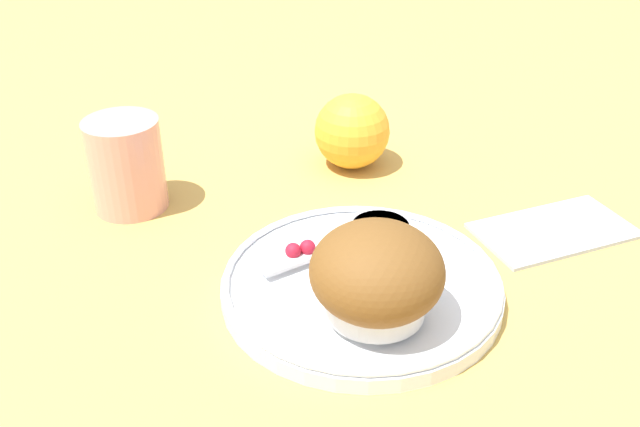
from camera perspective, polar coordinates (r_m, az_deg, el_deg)
name	(u,v)px	position (r m, az deg, el deg)	size (l,w,h in m)	color
ground_plane	(375,285)	(0.64, 4.46, -5.74)	(3.00, 3.00, 0.00)	tan
plate	(361,284)	(0.62, 3.33, -5.68)	(0.24, 0.24, 0.02)	white
muffin	(377,276)	(0.56, 4.56, -5.01)	(0.11, 0.11, 0.08)	silver
cream_ramekin	(380,232)	(0.66, 4.85, -1.50)	(0.06, 0.06, 0.02)	silver
berry_pair	(300,249)	(0.63, -1.58, -2.86)	(0.03, 0.01, 0.01)	#B7192D
butter_knife	(337,245)	(0.65, 1.41, -2.55)	(0.16, 0.04, 0.00)	silver
orange_fruit	(352,131)	(0.82, 2.58, 6.60)	(0.09, 0.09, 0.09)	#F4A82D
juice_glass	(126,165)	(0.76, -15.25, 3.79)	(0.08, 0.08, 0.10)	#E5998C
folded_napkin	(554,229)	(0.74, 18.24, -1.17)	(0.15, 0.09, 0.01)	#B2BCCC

